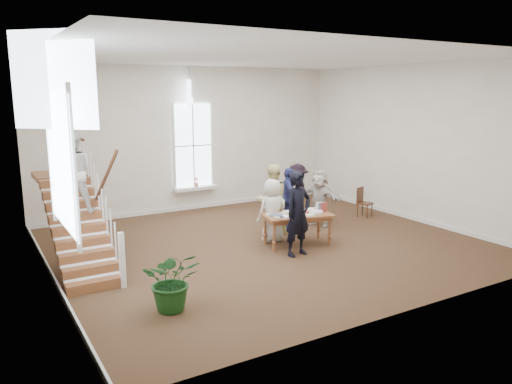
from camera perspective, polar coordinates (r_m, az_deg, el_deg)
ground at (r=12.45m, az=1.27°, el=-5.99°), size 10.00×10.00×0.00m
room_shell at (r=16.13m, az=-6.98°, el=-0.57°), size 10.49×10.00×10.00m
staircase at (r=11.21m, az=-20.06°, el=-0.09°), size 1.10×4.10×2.92m
library_table at (r=12.27m, az=4.78°, el=-2.89°), size 1.80×1.15×0.84m
police_officer at (r=11.43m, az=4.83°, el=-2.49°), size 0.78×0.58×1.97m
elderly_woman at (r=12.53m, az=1.88°, el=-2.09°), size 0.80×0.54×1.60m
person_yellow at (r=13.07m, az=1.82°, el=-0.90°), size 0.93×0.74×1.87m
woman_cluster_a at (r=13.70m, az=3.75°, el=-0.73°), size 0.73×1.08×1.70m
woman_cluster_b at (r=14.40m, az=4.72°, el=-0.13°), size 1.18×1.26×1.71m
woman_cluster_c at (r=14.07m, az=7.24°, el=-0.67°), size 1.04×1.55×1.60m
floor_plant at (r=8.80m, az=-9.51°, el=-9.90°), size 1.22×1.15×1.09m
side_chair at (r=15.39m, az=12.11°, el=-0.97°), size 0.50×0.50×0.90m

